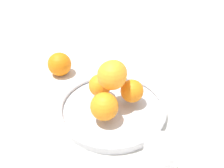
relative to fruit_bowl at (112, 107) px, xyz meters
The scene contains 5 objects.
ground_plane 0.02m from the fruit_bowl, ahead, with size 4.00×4.00×0.00m, color beige.
fruit_bowl is the anchor object (origin of this frame).
orange_pile 0.08m from the fruit_bowl, 165.63° to the right, with size 0.17×0.15×0.13m.
stray_orange 0.27m from the fruit_bowl, 35.12° to the left, with size 0.08×0.08×0.08m, color orange.
drinking_glass 0.23m from the fruit_bowl, 164.11° to the right, with size 0.07×0.07×0.11m, color white.
Camera 1 is at (-0.47, 0.07, 0.44)m, focal length 35.00 mm.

